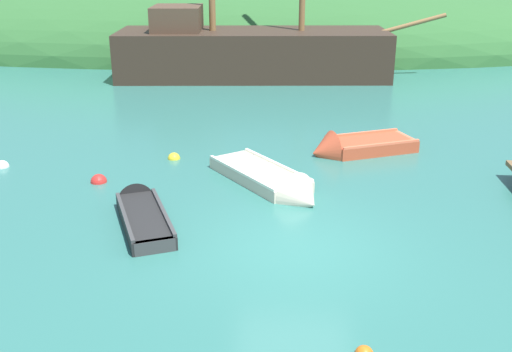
# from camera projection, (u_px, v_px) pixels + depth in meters

# --- Properties ---
(ground_plane) EXTENTS (120.00, 120.00, 0.00)m
(ground_plane) POSITION_uv_depth(u_px,v_px,m) (296.00, 247.00, 12.07)
(ground_plane) COLOR #2D6B60
(shore_hill) EXTENTS (52.62, 19.21, 8.65)m
(shore_hill) POSITION_uv_depth(u_px,v_px,m) (198.00, 43.00, 38.89)
(shore_hill) COLOR #2D602D
(shore_hill) RESTS_ON ground
(sailing_ship) EXTENTS (15.25, 4.91, 12.35)m
(sailing_ship) POSITION_uv_depth(u_px,v_px,m) (250.00, 59.00, 28.11)
(sailing_ship) COLOR #38281E
(sailing_ship) RESTS_ON ground
(rowboat_outer_right) EXTENTS (3.28, 3.74, 1.16)m
(rowboat_outer_right) POSITION_uv_depth(u_px,v_px,m) (275.00, 185.00, 15.05)
(rowboat_outer_right) COLOR beige
(rowboat_outer_right) RESTS_ON ground
(rowboat_far) EXTENTS (2.10, 3.40, 0.86)m
(rowboat_far) POSITION_uv_depth(u_px,v_px,m) (141.00, 214.00, 13.39)
(rowboat_far) COLOR black
(rowboat_far) RESTS_ON ground
(rowboat_near_dock) EXTENTS (3.40, 2.39, 1.23)m
(rowboat_near_dock) POSITION_uv_depth(u_px,v_px,m) (354.00, 149.00, 17.71)
(rowboat_near_dock) COLOR #C64C2D
(rowboat_near_dock) RESTS_ON ground
(buoy_red) EXTENTS (0.42, 0.42, 0.42)m
(buoy_red) POSITION_uv_depth(u_px,v_px,m) (99.00, 182.00, 15.48)
(buoy_red) COLOR red
(buoy_red) RESTS_ON ground
(buoy_white) EXTENTS (0.38, 0.38, 0.38)m
(buoy_white) POSITION_uv_depth(u_px,v_px,m) (2.00, 167.00, 16.56)
(buoy_white) COLOR white
(buoy_white) RESTS_ON ground
(buoy_yellow) EXTENTS (0.36, 0.36, 0.36)m
(buoy_yellow) POSITION_uv_depth(u_px,v_px,m) (174.00, 159.00, 17.22)
(buoy_yellow) COLOR yellow
(buoy_yellow) RESTS_ON ground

